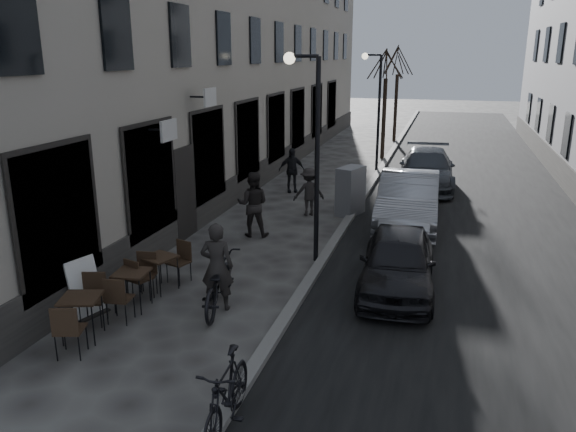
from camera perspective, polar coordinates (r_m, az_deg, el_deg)
The scene contains 21 objects.
ground at distance 9.19m, azimuth -6.14°, elevation -17.28°, with size 120.00×120.00×0.00m, color #353230.
road at distance 23.64m, azimuth 17.63°, elevation 3.06°, with size 7.30×60.00×0.00m, color black.
kerb at distance 23.77m, azimuth 8.83°, elevation 3.85°, with size 0.25×60.00×0.12m, color slate.
streetlamp_near at distance 13.58m, azimuth 2.30°, elevation 8.14°, with size 0.90×0.28×5.09m.
streetlamp_far at distance 25.34m, azimuth 8.88°, elevation 11.70°, with size 0.90×0.28×5.09m.
tree_near at distance 28.25m, azimuth 9.97°, elevation 15.15°, with size 2.40×2.40×5.70m.
tree_far at distance 34.22m, azimuth 11.12°, elevation 15.23°, with size 2.40×2.40×5.70m.
bistro_set_a at distance 11.03m, azimuth -20.20°, elevation -9.26°, with size 0.92×1.72×0.98m.
bistro_set_b at distance 11.96m, azimuth -15.52°, elevation -6.88°, with size 0.73×1.65×0.95m.
bistro_set_c at distance 12.70m, azimuth -12.89°, elevation -5.34°, with size 0.90×1.65×0.94m.
sign_board at distance 11.96m, azimuth -19.81°, elevation -7.36°, with size 0.58×0.75×1.18m.
utility_cabinet at distance 18.28m, azimuth 6.37°, elevation 2.56°, with size 0.57×1.04×1.56m, color slate.
bicycle at distance 11.59m, azimuth -7.16°, elevation -6.76°, with size 0.75×2.14×1.12m, color black.
cyclist_rider at distance 11.46m, azimuth -7.22°, elevation -5.12°, with size 0.67×0.44×1.84m, color #272422.
pedestrian_near at distance 15.98m, azimuth -3.59°, elevation 1.21°, with size 0.91×0.71×1.87m, color black.
pedestrian_mid at distance 18.07m, azimuth 2.13°, elevation 2.48°, with size 1.01×0.58×1.56m, color #272322.
pedestrian_far at distance 21.15m, azimuth 0.37°, elevation 4.67°, with size 0.98×0.41×1.67m, color black.
car_near at distance 12.56m, azimuth 11.08°, elevation -4.57°, with size 1.58×3.93×1.34m, color black.
car_mid at distance 17.22m, azimuth 12.11°, elevation 1.54°, with size 1.71×4.91×1.62m, color gray.
car_far at distance 22.58m, azimuth 13.90°, elevation 4.67°, with size 2.06×5.07×1.47m, color #3A3E45.
moped at distance 8.10m, azimuth -6.27°, elevation -17.61°, with size 0.53×1.88×1.13m, color black.
Camera 1 is at (2.99, -7.07, 5.05)m, focal length 35.00 mm.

